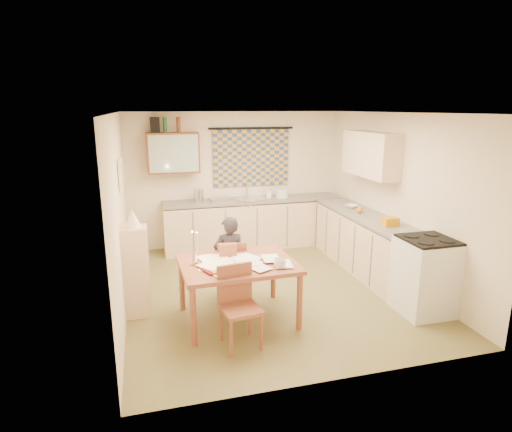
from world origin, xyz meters
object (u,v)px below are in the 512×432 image
object	(u,v)px
counter_back	(253,223)
shelf_stand	(137,272)
chair_far	(232,281)
stove	(425,276)
person	(230,259)
dining_table	(238,291)
counter_right	(372,247)

from	to	relation	value
counter_back	shelf_stand	world-z (taller)	shelf_stand
chair_far	shelf_stand	distance (m)	1.29
stove	person	bearing A→B (deg)	157.25
person	shelf_stand	world-z (taller)	person
counter_back	stove	xyz separation A→B (m)	(1.44, -3.16, 0.04)
dining_table	chair_far	distance (m)	0.60
counter_back	stove	bearing A→B (deg)	-65.52
counter_right	shelf_stand	distance (m)	3.57
stove	chair_far	size ratio (longest dim) A/B	1.16
stove	counter_back	bearing A→B (deg)	114.48
counter_back	person	world-z (taller)	person
person	counter_back	bearing A→B (deg)	-114.83
counter_right	shelf_stand	size ratio (longest dim) A/B	2.56
counter_back	stove	size ratio (longest dim) A/B	3.34
counter_right	stove	bearing A→B (deg)	-90.00
dining_table	shelf_stand	bearing A→B (deg)	156.80
stove	chair_far	bearing A→B (deg)	156.23
counter_back	person	size ratio (longest dim) A/B	2.79
dining_table	chair_far	world-z (taller)	chair_far
dining_table	stove	bearing A→B (deg)	-12.49
counter_right	chair_far	bearing A→B (deg)	-172.21
counter_back	counter_right	xyz separation A→B (m)	(1.44, -1.84, -0.00)
stove	dining_table	bearing A→B (deg)	169.80
counter_back	dining_table	xyz separation A→B (m)	(-0.90, -2.74, -0.07)
chair_far	shelf_stand	size ratio (longest dim) A/B	0.74
counter_back	dining_table	distance (m)	2.89
chair_far	person	world-z (taller)	person
counter_back	counter_right	world-z (taller)	same
counter_right	person	xyz separation A→B (m)	(-2.33, -0.35, 0.14)
chair_far	shelf_stand	bearing A→B (deg)	15.31
counter_back	counter_right	size ratio (longest dim) A/B	1.12
person	chair_far	bearing A→B (deg)	-138.36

